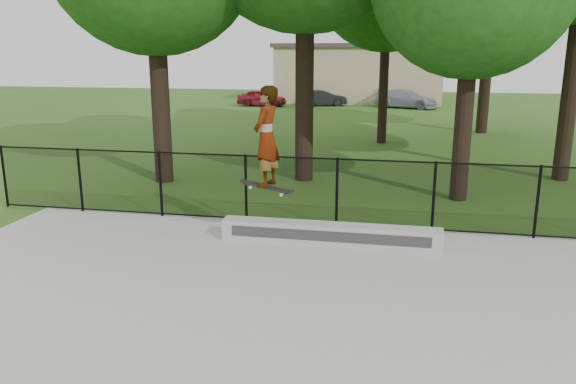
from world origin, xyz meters
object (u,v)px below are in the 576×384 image
Objects in this scene: grind_ledge at (330,234)px; car_b at (323,98)px; car_a at (262,98)px; skater_airborne at (266,138)px; car_c at (406,99)px.

grind_ledge is 29.46m from car_b.
car_b is (4.14, 1.00, -0.04)m from car_a.
car_b is (-4.21, 29.16, 0.28)m from grind_ledge.
car_a is 4.26m from car_b.
car_a reaches higher than car_b.
skater_airborne is at bearing 166.36° from car_b.
skater_airborne is at bearing -163.17° from car_a.
car_a is 9.90m from car_c.
grind_ledge is at bearing 8.12° from skater_airborne.
skater_airborne reaches higher than car_b.
car_a is 0.88× the size of car_c.
car_c is 29.07m from skater_airborne.
car_c is (5.74, -0.43, 0.07)m from car_b.
car_b is 5.75m from car_c.
car_c reaches higher than grind_ledge.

